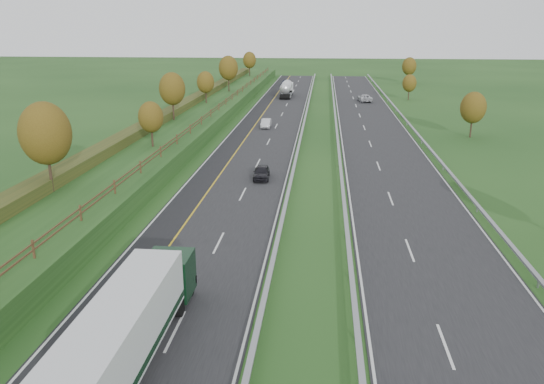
{
  "coord_description": "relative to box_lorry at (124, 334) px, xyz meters",
  "views": [
    {
      "loc": [
        8.76,
        -12.98,
        15.55
      ],
      "look_at": [
        4.66,
        29.1,
        2.2
      ],
      "focal_mm": 35.0,
      "sensor_mm": 36.0,
      "label": 1
    }
  ],
  "objects": [
    {
      "name": "ground",
      "position": [
        7.82,
        48.05,
        -2.33
      ],
      "size": [
        400.0,
        400.0,
        0.0
      ],
      "primitive_type": "plane",
      "color": "#1C4117",
      "rests_on": "ground"
    },
    {
      "name": "near_carriageway",
      "position": [
        -0.18,
        53.05,
        -2.31
      ],
      "size": [
        10.5,
        200.0,
        0.04
      ],
      "primitive_type": "cube",
      "color": "black",
      "rests_on": "ground"
    },
    {
      "name": "far_carriageway",
      "position": [
        16.32,
        53.05,
        -2.31
      ],
      "size": [
        10.5,
        200.0,
        0.04
      ],
      "primitive_type": "cube",
      "color": "black",
      "rests_on": "ground"
    },
    {
      "name": "hard_shoulder",
      "position": [
        -3.93,
        53.05,
        -2.31
      ],
      "size": [
        3.0,
        200.0,
        0.04
      ],
      "primitive_type": "cube",
      "color": "black",
      "rests_on": "ground"
    },
    {
      "name": "lane_markings",
      "position": [
        6.23,
        52.93,
        -2.28
      ],
      "size": [
        26.75,
        200.0,
        0.01
      ],
      "color": "silver",
      "rests_on": "near_carriageway"
    },
    {
      "name": "embankment_left",
      "position": [
        -13.18,
        53.05,
        -1.33
      ],
      "size": [
        12.0,
        200.0,
        2.0
      ],
      "primitive_type": "cube",
      "color": "#1C4117",
      "rests_on": "ground"
    },
    {
      "name": "hedge_left",
      "position": [
        -15.18,
        53.05,
        0.22
      ],
      "size": [
        2.2,
        180.0,
        1.1
      ],
      "primitive_type": "cube",
      "color": "#2E3A17",
      "rests_on": "embankment_left"
    },
    {
      "name": "fence_left",
      "position": [
        -8.68,
        52.64,
        0.4
      ],
      "size": [
        0.12,
        189.06,
        1.2
      ],
      "color": "#422B19",
      "rests_on": "embankment_left"
    },
    {
      "name": "median_barrier_near",
      "position": [
        5.52,
        53.05,
        -1.72
      ],
      "size": [
        0.32,
        200.0,
        0.71
      ],
      "color": "gray",
      "rests_on": "ground"
    },
    {
      "name": "median_barrier_far",
      "position": [
        10.62,
        53.05,
        -1.72
      ],
      "size": [
        0.32,
        200.0,
        0.71
      ],
      "color": "gray",
      "rests_on": "ground"
    },
    {
      "name": "outer_barrier_far",
      "position": [
        22.12,
        53.05,
        -1.71
      ],
      "size": [
        0.32,
        200.0,
        0.71
      ],
      "color": "gray",
      "rests_on": "ground"
    },
    {
      "name": "trees_left",
      "position": [
        -12.82,
        49.68,
        4.04
      ],
      "size": [
        6.64,
        164.3,
        7.66
      ],
      "color": "#2D2116",
      "rests_on": "embankment_left"
    },
    {
      "name": "trees_far",
      "position": [
        29.62,
        82.26,
        1.92
      ],
      "size": [
        8.45,
        118.6,
        7.12
      ],
      "color": "#2D2116",
      "rests_on": "ground"
    },
    {
      "name": "box_lorry",
      "position": [
        0.0,
        0.0,
        0.0
      ],
      "size": [
        2.58,
        16.28,
        4.06
      ],
      "color": "black",
      "rests_on": "near_carriageway"
    },
    {
      "name": "road_tanker",
      "position": [
        0.1,
        100.98,
        -0.47
      ],
      "size": [
        2.4,
        11.22,
        3.46
      ],
      "color": "silver",
      "rests_on": "near_carriageway"
    },
    {
      "name": "car_dark_near",
      "position": [
        2.26,
        33.54,
        -1.6
      ],
      "size": [
        1.85,
        4.13,
        1.38
      ],
      "primitive_type": "imported",
      "rotation": [
        0.0,
        0.0,
        0.05
      ],
      "color": "black",
      "rests_on": "near_carriageway"
    },
    {
      "name": "car_silver_mid",
      "position": [
        -0.42,
        62.86,
        -1.62
      ],
      "size": [
        1.43,
        4.05,
        1.33
      ],
      "primitive_type": "imported",
      "rotation": [
        0.0,
        0.0,
        0.0
      ],
      "color": "silver",
      "rests_on": "near_carriageway"
    },
    {
      "name": "car_small_far",
      "position": [
        -1.78,
        122.26,
        -1.62
      ],
      "size": [
        2.13,
        4.72,
        1.34
      ],
      "primitive_type": "imported",
      "rotation": [
        0.0,
        0.0,
        -0.05
      ],
      "color": "#141E3E",
      "rests_on": "near_carriageway"
    },
    {
      "name": "car_oncoming",
      "position": [
        17.24,
        94.37,
        -1.54
      ],
      "size": [
        3.05,
        5.66,
        1.51
      ],
      "primitive_type": "imported",
      "rotation": [
        0.0,
        0.0,
        3.25
      ],
      "color": "silver",
      "rests_on": "far_carriageway"
    }
  ]
}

